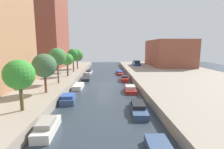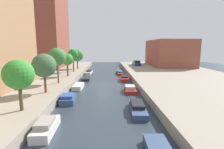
{
  "view_description": "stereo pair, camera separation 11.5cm",
  "coord_description": "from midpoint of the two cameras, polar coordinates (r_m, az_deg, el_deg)",
  "views": [
    {
      "loc": [
        0.34,
        -28.16,
        6.3
      ],
      "look_at": [
        1.38,
        3.68,
        1.06
      ],
      "focal_mm": 27.07,
      "sensor_mm": 36.0,
      "label": 1
    },
    {
      "loc": [
        0.46,
        -28.16,
        6.3
      ],
      "look_at": [
        1.38,
        3.68,
        1.06
      ],
      "focal_mm": 27.07,
      "sensor_mm": 36.0,
      "label": 2
    }
  ],
  "objects": [
    {
      "name": "moored_boat_left_0",
      "position": [
        13.91,
        -21.37,
        -16.23
      ],
      "size": [
        1.38,
        3.48,
        1.06
      ],
      "color": "beige",
      "rests_on": "ground_plane"
    },
    {
      "name": "low_block_right",
      "position": [
        50.94,
        18.49,
        6.95
      ],
      "size": [
        10.0,
        15.1,
        7.19
      ],
      "primitive_type": "cube",
      "color": "brown",
      "rests_on": "quay_right"
    },
    {
      "name": "moored_boat_left_1",
      "position": [
        20.19,
        -14.69,
        -7.92
      ],
      "size": [
        1.74,
        3.12,
        0.97
      ],
      "color": "#33476B",
      "rests_on": "ground_plane"
    },
    {
      "name": "moored_boat_right_4",
      "position": [
        39.21,
        2.55,
        0.56
      ],
      "size": [
        1.55,
        4.57,
        0.77
      ],
      "color": "maroon",
      "rests_on": "ground_plane"
    },
    {
      "name": "street_tree_2",
      "position": [
        25.75,
        -18.13,
        5.61
      ],
      "size": [
        2.58,
        2.58,
        5.15
      ],
      "color": "brown",
      "rests_on": "quay_left"
    },
    {
      "name": "moored_boat_right_1",
      "position": [
        16.96,
        8.64,
        -11.2
      ],
      "size": [
        1.63,
        4.39,
        0.91
      ],
      "color": "#33476B",
      "rests_on": "ground_plane"
    },
    {
      "name": "moored_boat_right_3",
      "position": [
        31.87,
        4.2,
        -1.34
      ],
      "size": [
        1.59,
        4.01,
        0.94
      ],
      "color": "maroon",
      "rests_on": "ground_plane"
    },
    {
      "name": "street_tree_0",
      "position": [
        15.71,
        -29.01,
        -0.08
      ],
      "size": [
        2.46,
        2.46,
        4.3
      ],
      "color": "brown",
      "rests_on": "quay_left"
    },
    {
      "name": "street_tree_5",
      "position": [
        41.92,
        -11.79,
        6.42
      ],
      "size": [
        2.99,
        2.99,
        4.82
      ],
      "color": "#4D472C",
      "rests_on": "quay_left"
    },
    {
      "name": "moored_boat_right_2",
      "position": [
        24.07,
        6.07,
        -4.99
      ],
      "size": [
        1.73,
        3.39,
        0.89
      ],
      "color": "maroon",
      "rests_on": "ground_plane"
    },
    {
      "name": "quay_left",
      "position": [
        32.62,
        -30.02,
        -2.17
      ],
      "size": [
        20.0,
        64.0,
        1.0
      ],
      "primitive_type": "cube",
      "color": "gray",
      "rests_on": "ground_plane"
    },
    {
      "name": "quay_right",
      "position": [
        32.25,
        25.11,
        -1.92
      ],
      "size": [
        20.0,
        64.0,
        1.0
      ],
      "primitive_type": "cube",
      "color": "gray",
      "rests_on": "ground_plane"
    },
    {
      "name": "moored_boat_left_3",
      "position": [
        33.2,
        -8.96,
        -1.29
      ],
      "size": [
        1.75,
        4.25,
        0.49
      ],
      "color": "#232328",
      "rests_on": "ground_plane"
    },
    {
      "name": "street_tree_1",
      "position": [
        20.84,
        -22.02,
        2.77
      ],
      "size": [
        2.73,
        2.73,
        4.54
      ],
      "color": "brown",
      "rests_on": "quay_left"
    },
    {
      "name": "moored_boat_left_4",
      "position": [
        40.79,
        -7.94,
        0.82
      ],
      "size": [
        1.53,
        4.09,
        0.75
      ],
      "color": "beige",
      "rests_on": "ground_plane"
    },
    {
      "name": "street_tree_3",
      "position": [
        31.71,
        -14.99,
        4.87
      ],
      "size": [
        2.16,
        2.16,
        4.12
      ],
      "color": "brown",
      "rests_on": "quay_left"
    },
    {
      "name": "street_tree_4",
      "position": [
        36.99,
        -13.14,
        6.72
      ],
      "size": [
        2.17,
        2.17,
        4.9
      ],
      "color": "brown",
      "rests_on": "quay_left"
    },
    {
      "name": "apartment_tower_far",
      "position": [
        49.17,
        -22.09,
        14.64
      ],
      "size": [
        10.0,
        13.17,
        20.82
      ],
      "primitive_type": "cube",
      "color": "brown",
      "rests_on": "quay_left"
    },
    {
      "name": "ground_plane",
      "position": [
        28.86,
        -2.61,
        -3.28
      ],
      "size": [
        84.0,
        84.0,
        0.0
      ],
      "primitive_type": "plane",
      "color": "#28333D"
    },
    {
      "name": "moored_boat_left_2",
      "position": [
        26.47,
        -11.4,
        -3.93
      ],
      "size": [
        1.39,
        3.49,
        0.62
      ],
      "color": "beige",
      "rests_on": "ground_plane"
    },
    {
      "name": "parked_car",
      "position": [
        49.14,
        8.18,
        3.77
      ],
      "size": [
        1.94,
        4.27,
        1.47
      ],
      "color": "navy",
      "rests_on": "quay_right"
    }
  ]
}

